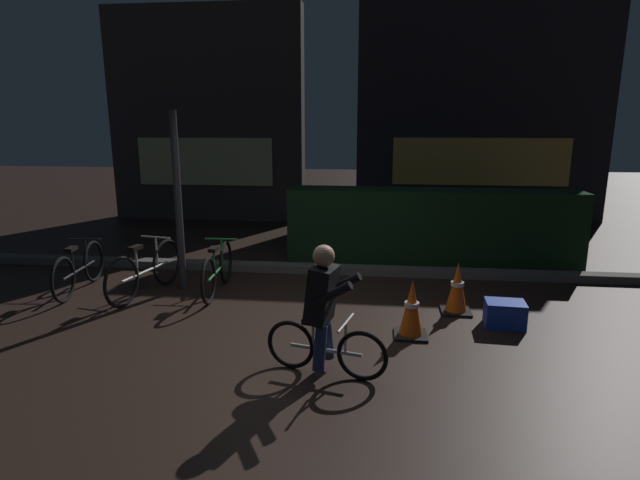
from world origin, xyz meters
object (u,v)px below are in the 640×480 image
object	(u,v)px
parked_bike_leftmost	(79,269)
cyclist	(324,310)
parked_bike_left_mid	(146,270)
traffic_cone_far	(457,288)
street_post	(178,203)
blue_crate	(505,314)
parked_bike_center_left	(218,270)
traffic_cone_near	(412,309)

from	to	relation	value
parked_bike_leftmost	cyclist	bearing A→B (deg)	-124.74
parked_bike_left_mid	cyclist	distance (m)	3.28
parked_bike_leftmost	cyclist	size ratio (longest dim) A/B	1.21
parked_bike_leftmost	traffic_cone_far	size ratio (longest dim) A/B	2.33
street_post	cyclist	xyz separation A→B (m)	(2.25, -2.24, -0.60)
traffic_cone_far	blue_crate	distance (m)	0.65
traffic_cone_far	parked_bike_center_left	bearing A→B (deg)	172.67
street_post	parked_bike_left_mid	bearing A→B (deg)	-141.24
parked_bike_center_left	traffic_cone_far	size ratio (longest dim) A/B	2.38
parked_bike_center_left	blue_crate	xyz separation A→B (m)	(3.66, -0.80, -0.18)
street_post	traffic_cone_near	world-z (taller)	street_post
parked_bike_left_mid	traffic_cone_near	size ratio (longest dim) A/B	2.53
blue_crate	parked_bike_center_left	bearing A→B (deg)	167.66
street_post	traffic_cone_far	world-z (taller)	street_post
parked_bike_center_left	blue_crate	distance (m)	3.75
parked_bike_left_mid	traffic_cone_near	xyz separation A→B (m)	(3.51, -0.98, -0.03)
blue_crate	cyclist	bearing A→B (deg)	-145.59
blue_crate	cyclist	distance (m)	2.42
parked_bike_center_left	blue_crate	world-z (taller)	parked_bike_center_left
cyclist	parked_bike_center_left	bearing A→B (deg)	142.03
parked_bike_left_mid	blue_crate	size ratio (longest dim) A/B	3.71
street_post	blue_crate	size ratio (longest dim) A/B	5.61
parked_bike_leftmost	traffic_cone_far	xyz separation A→B (m)	(5.10, -0.24, -0.01)
parked_bike_left_mid	parked_bike_center_left	xyz separation A→B (m)	(0.94, 0.22, -0.02)
street_post	blue_crate	xyz separation A→B (m)	(4.21, -0.90, -1.08)
traffic_cone_near	cyclist	world-z (taller)	cyclist
parked_bike_left_mid	blue_crate	world-z (taller)	parked_bike_left_mid
traffic_cone_near	blue_crate	distance (m)	1.17
parked_bike_leftmost	cyclist	xyz separation A→B (m)	(3.64, -1.97, 0.31)
parked_bike_leftmost	parked_bike_left_mid	world-z (taller)	parked_bike_left_mid
parked_bike_center_left	traffic_cone_near	world-z (taller)	parked_bike_center_left
traffic_cone_near	blue_crate	xyz separation A→B (m)	(1.09, 0.40, -0.16)
traffic_cone_near	cyclist	bearing A→B (deg)	-132.63
traffic_cone_near	traffic_cone_far	world-z (taller)	traffic_cone_far
street_post	cyclist	world-z (taller)	street_post
street_post	cyclist	size ratio (longest dim) A/B	1.98
street_post	traffic_cone_near	size ratio (longest dim) A/B	3.82
street_post	parked_bike_leftmost	world-z (taller)	street_post
parked_bike_left_mid	traffic_cone_far	bearing A→B (deg)	-82.01
parked_bike_center_left	cyclist	distance (m)	2.75
street_post	traffic_cone_far	bearing A→B (deg)	-7.77
parked_bike_center_left	blue_crate	size ratio (longest dim) A/B	3.51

